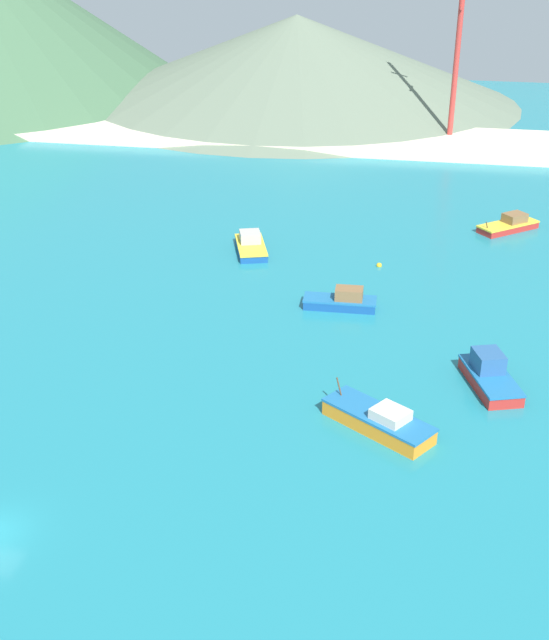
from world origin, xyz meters
TOP-DOWN VIEW (x-y plane):
  - ground at (0.00, 30.00)m, footprint 260.00×280.00m
  - fishing_boat_0 at (31.85, 24.95)m, footprint 5.29×8.05m
  - fishing_boat_1 at (23.29, 16.51)m, footprint 9.19×7.57m
  - fishing_boat_5 at (5.62, 51.30)m, footprint 5.34×8.06m
  - fishing_boat_6 at (35.90, 64.48)m, footprint 7.97×7.36m
  - fishing_boat_7 at (17.94, 37.81)m, footprint 7.39×2.76m
  - buoy_1 at (20.80, 49.47)m, footprint 0.61×0.61m
  - beach_strip at (0.00, 105.09)m, footprint 247.00×20.17m
  - hill_central at (-3.49, 138.20)m, footprint 92.84×92.84m
  - radio_tower at (28.46, 109.10)m, footprint 3.54×2.83m

SIDE VIEW (x-z plane):
  - ground at x=0.00m, z-range -0.50..0.00m
  - buoy_1 at x=20.80m, z-range -0.20..0.42m
  - beach_strip at x=0.00m, z-range 0.00..1.20m
  - fishing_boat_6 at x=35.90m, z-range -0.32..1.73m
  - fishing_boat_5 at x=5.62m, z-range -0.33..1.82m
  - fishing_boat_7 at x=17.94m, z-range -0.31..1.87m
  - fishing_boat_1 at x=23.29m, z-range -0.59..2.23m
  - fishing_boat_0 at x=31.85m, z-range -0.42..2.35m
  - hill_central at x=-3.49m, z-range 0.00..17.37m
  - radio_tower at x=28.46m, z-range 0.35..35.73m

